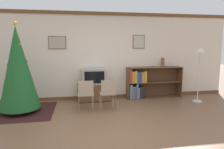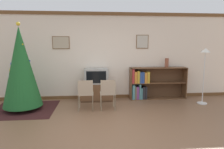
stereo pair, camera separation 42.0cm
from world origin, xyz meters
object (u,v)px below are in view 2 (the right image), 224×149
bookshelf (147,84)px  folding_chair_left (86,93)px  christmas_tree (21,67)px  folding_chair_right (108,93)px  tv_console (96,92)px  television (96,76)px  vase (167,63)px  standing_lamp (205,61)px

bookshelf → folding_chair_left: bearing=-151.9°
christmas_tree → folding_chair_right: bearing=-6.2°
christmas_tree → tv_console: 2.24m
tv_console → television: 0.49m
christmas_tree → folding_chair_left: size_ratio=2.77×
tv_console → folding_chair_right: 1.01m
tv_console → christmas_tree: bearing=-159.9°
television → folding_chair_right: bearing=-73.1°
folding_chair_left → vase: vase is taller
tv_console → bookshelf: size_ratio=0.55×
christmas_tree → folding_chair_right: 2.34m
television → folding_chair_left: 1.03m
television → vase: size_ratio=2.46×
folding_chair_left → television: bearing=73.1°
standing_lamp → folding_chair_right: bearing=-173.3°
vase → standing_lamp: 1.11m
christmas_tree → television: christmas_tree is taller
television → vase: (2.24, 0.10, 0.38)m
christmas_tree → tv_console: size_ratio=2.30×
television → bookshelf: (1.61, 0.07, -0.28)m
folding_chair_left → standing_lamp: standing_lamp is taller
television → folding_chair_left: (-0.29, -0.95, -0.29)m
standing_lamp → folding_chair_left: bearing=-174.4°
christmas_tree → folding_chair_left: 1.80m
christmas_tree → vase: size_ratio=7.87×
folding_chair_left → bookshelf: 2.15m
tv_console → folding_chair_left: folding_chair_left is taller
television → standing_lamp: bearing=-11.4°
folding_chair_right → standing_lamp: bearing=6.7°
folding_chair_left → vase: bearing=22.5°
television → vase: vase is taller
television → folding_chair_left: television is taller
folding_chair_right → vase: bearing=28.2°
christmas_tree → standing_lamp: christmas_tree is taller
television → folding_chair_right: size_ratio=0.86×
folding_chair_left → bookshelf: size_ratio=0.46×
christmas_tree → bookshelf: size_ratio=1.27×
standing_lamp → tv_console: bearing=168.6°
tv_console → standing_lamp: bearing=-11.4°
tv_console → television: television is taller
tv_console → vase: 2.40m
standing_lamp → christmas_tree: bearing=-179.0°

